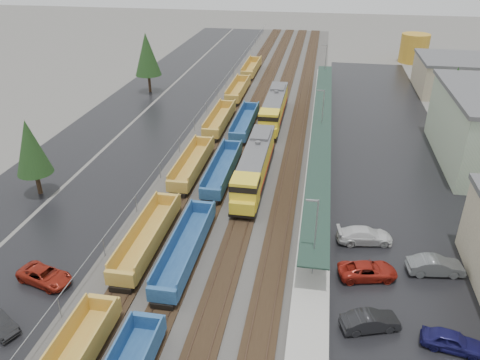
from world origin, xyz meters
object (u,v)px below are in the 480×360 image
(well_string_yellow, at_px, (193,165))
(parked_car_east_d, at_px, (452,341))
(locomotive_trail, at_px, (274,109))
(parked_car_west_c, at_px, (45,276))
(parked_car_east_c, at_px, (365,235))
(storage_tank, at_px, (414,48))
(parked_car_east_a, at_px, (370,321))
(parked_car_east_e, at_px, (435,266))
(parked_car_east_b, at_px, (368,271))
(locomotive_lead, at_px, (254,167))
(well_string_blue, at_px, (186,248))

(well_string_yellow, bearing_deg, parked_car_east_d, -43.18)
(locomotive_trail, xyz_separation_m, parked_car_west_c, (-15.00, -41.87, -1.63))
(parked_car_west_c, bearing_deg, parked_car_east_c, -53.05)
(locomotive_trail, xyz_separation_m, well_string_yellow, (-8.00, -19.41, -1.16))
(storage_tank, height_order, parked_car_west_c, storage_tank)
(parked_car_east_a, xyz_separation_m, parked_car_east_d, (5.63, -0.95, -0.01))
(locomotive_trail, bearing_deg, storage_tank, 58.90)
(parked_car_east_e, bearing_deg, parked_car_east_a, 134.22)
(storage_tank, bearing_deg, parked_car_west_c, -115.93)
(storage_tank, relative_size, parked_car_east_d, 1.52)
(parked_car_west_c, height_order, parked_car_east_b, parked_car_east_b)
(parked_car_east_a, distance_m, parked_car_east_d, 5.71)
(parked_car_east_b, distance_m, parked_car_east_c, 5.35)
(well_string_yellow, relative_size, parked_car_east_b, 21.76)
(storage_tank, relative_size, parked_car_west_c, 1.32)
(parked_car_west_c, xyz_separation_m, parked_car_east_d, (32.68, -1.63, 0.04))
(parked_car_east_a, height_order, parked_car_east_b, parked_car_east_a)
(locomotive_trail, distance_m, parked_car_east_b, 38.43)
(parked_car_east_d, bearing_deg, parked_car_west_c, 97.18)
(parked_car_west_c, bearing_deg, storage_tank, -10.63)
(well_string_yellow, xyz_separation_m, parked_car_east_e, (26.12, -15.40, -0.34))
(parked_car_east_c, distance_m, parked_car_east_e, 6.95)
(parked_car_east_b, xyz_separation_m, parked_car_east_e, (5.87, 1.58, 0.10))
(well_string_yellow, height_order, parked_car_east_b, well_string_yellow)
(storage_tank, distance_m, parked_car_east_b, 83.68)
(locomotive_lead, height_order, parked_car_east_b, locomotive_lead)
(locomotive_lead, distance_m, parked_car_east_b, 19.74)
(parked_car_east_d, bearing_deg, parked_car_east_b, 47.40)
(well_string_yellow, xyz_separation_m, parked_car_east_b, (20.25, -16.98, -0.44))
(parked_car_east_d, height_order, parked_car_east_e, parked_car_east_e)
(well_string_yellow, xyz_separation_m, storage_tank, (35.64, 65.23, 2.09))
(storage_tank, bearing_deg, parked_car_east_c, -101.30)
(parked_car_east_b, bearing_deg, locomotive_lead, 25.84)
(locomotive_trail, bearing_deg, locomotive_lead, -90.00)
(locomotive_lead, distance_m, parked_car_east_c, 15.94)
(storage_tank, xyz_separation_m, parked_car_east_d, (-9.97, -89.33, -2.51))
(parked_car_east_a, relative_size, parked_car_east_c, 0.83)
(well_string_blue, xyz_separation_m, parked_car_west_c, (-11.00, -5.33, -0.44))
(locomotive_trail, height_order, well_string_blue, locomotive_trail)
(parked_car_east_c, bearing_deg, parked_car_east_a, 169.56)
(parked_car_west_c, height_order, parked_car_east_e, parked_car_east_e)
(parked_car_east_c, bearing_deg, well_string_yellow, 50.94)
(locomotive_trail, distance_m, parked_car_east_c, 33.42)
(locomotive_lead, xyz_separation_m, storage_tank, (27.64, 66.82, 0.92))
(parked_car_east_b, xyz_separation_m, parked_car_east_c, (0.04, 5.35, 0.07))
(well_string_yellow, xyz_separation_m, parked_car_east_c, (20.29, -11.63, -0.37))
(well_string_blue, distance_m, parked_car_east_b, 16.25)
(locomotive_trail, relative_size, parked_car_east_e, 3.90)
(storage_tank, relative_size, parked_car_east_e, 1.32)
(parked_car_east_a, bearing_deg, parked_car_east_d, -118.16)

